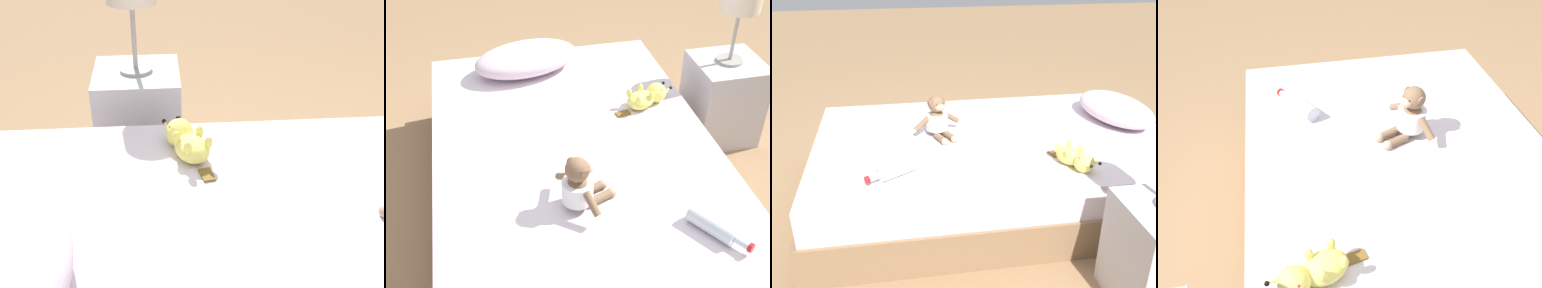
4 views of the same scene
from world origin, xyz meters
TOP-DOWN VIEW (x-y plane):
  - ground_plane at (0.00, 0.00)m, footprint 16.00×16.00m
  - bed at (0.00, 0.00)m, footprint 1.30×2.09m
  - plush_monkey at (-0.07, -0.32)m, footprint 0.25×0.28m
  - plush_yellow_creature at (0.43, 0.31)m, footprint 0.32×0.18m
  - glass_bottle at (0.38, -0.57)m, footprint 0.18×0.25m

SIDE VIEW (x-z plane):
  - ground_plane at x=0.00m, z-range 0.00..0.00m
  - bed at x=0.00m, z-range 0.00..0.39m
  - glass_bottle at x=0.38m, z-range 0.40..0.47m
  - plush_yellow_creature at x=0.43m, z-range 0.39..0.50m
  - plush_monkey at x=-0.07m, z-range 0.37..0.61m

